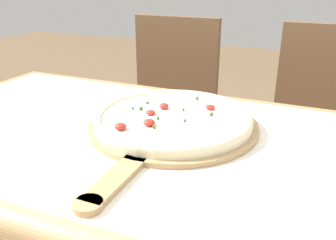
% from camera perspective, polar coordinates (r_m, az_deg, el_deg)
% --- Properties ---
extents(dining_table, '(1.49, 0.81, 0.72)m').
position_cam_1_polar(dining_table, '(0.80, 0.34, -11.60)').
color(dining_table, '#A87F51').
rests_on(dining_table, ground_plane).
extents(towel_cloth, '(1.41, 0.73, 0.00)m').
position_cam_1_polar(towel_cloth, '(0.75, 0.35, -5.03)').
color(towel_cloth, white).
rests_on(towel_cloth, dining_table).
extents(pizza_peel, '(0.40, 0.58, 0.01)m').
position_cam_1_polar(pizza_peel, '(0.84, 0.36, -1.19)').
color(pizza_peel, tan).
rests_on(pizza_peel, towel_cloth).
extents(pizza, '(0.38, 0.38, 0.03)m').
position_cam_1_polar(pizza, '(0.85, 0.79, 0.39)').
color(pizza, beige).
rests_on(pizza, pizza_peel).
extents(chair_left, '(0.40, 0.40, 0.90)m').
position_cam_1_polar(chair_left, '(1.56, 0.06, 2.09)').
color(chair_left, brown).
rests_on(chair_left, ground_plane).
extents(chair_right, '(0.40, 0.40, 0.90)m').
position_cam_1_polar(chair_right, '(1.45, 23.33, -1.47)').
color(chair_right, brown).
rests_on(chair_right, ground_plane).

